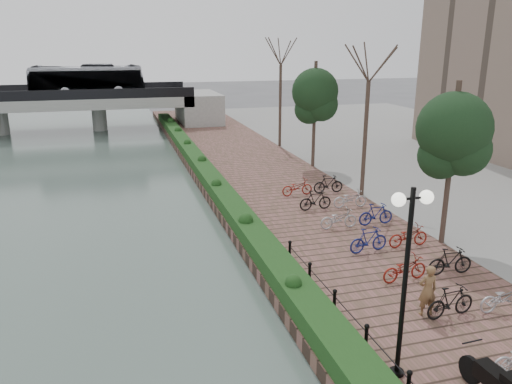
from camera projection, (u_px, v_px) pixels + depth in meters
name	position (u px, v px, depth m)	size (l,w,h in m)	color
promenade	(282.00, 197.00, 27.34)	(8.00, 75.00, 0.50)	brown
hedge	(212.00, 180.00, 28.60)	(1.10, 56.00, 0.60)	#193E16
chain_fence	(386.00, 361.00, 12.18)	(0.10, 14.10, 0.70)	black
lamppost	(409.00, 244.00, 11.29)	(1.02, 0.32, 4.77)	black
motorcycle	(495.00, 381.00, 11.14)	(0.57, 1.81, 1.13)	black
pedestrian	(428.00, 290.00, 14.74)	(0.58, 0.38, 1.59)	brown
bicycle_parking	(387.00, 237.00, 19.70)	(2.40, 17.32, 1.00)	#AEAFB3
street_trees	(399.00, 148.00, 22.96)	(3.20, 37.12, 6.80)	#362620
bridge	(17.00, 99.00, 47.30)	(36.00, 10.77, 6.50)	gray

